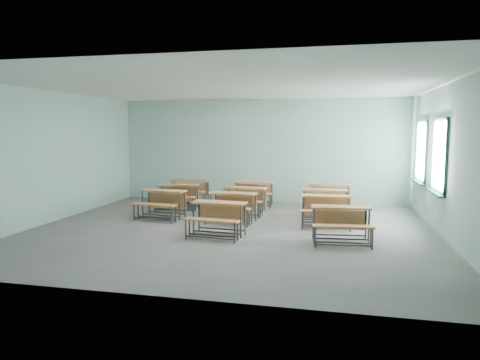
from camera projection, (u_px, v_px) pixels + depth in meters
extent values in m
cube|color=slate|center=(231.00, 230.00, 9.65)|extent=(9.00, 8.00, 0.02)
cube|color=white|center=(231.00, 85.00, 9.28)|extent=(9.00, 8.00, 0.02)
cube|color=#9EC6BC|center=(261.00, 151.00, 13.35)|extent=(9.00, 0.02, 3.20)
cube|color=#9EC6BC|center=(158.00, 179.00, 5.57)|extent=(9.00, 0.02, 3.20)
cube|color=#9EC6BC|center=(52.00, 157.00, 10.43)|extent=(0.02, 8.00, 3.20)
cube|color=#9EC6BC|center=(451.00, 162.00, 8.50)|extent=(0.02, 8.00, 3.20)
cube|color=#1A4B45|center=(420.00, 180.00, 11.30)|extent=(0.06, 1.20, 0.06)
cube|color=#1A4B45|center=(423.00, 121.00, 11.12)|extent=(0.06, 1.20, 0.06)
cube|color=#1A4B45|center=(426.00, 152.00, 10.66)|extent=(0.06, 0.06, 1.60)
cube|color=#1A4B45|center=(417.00, 150.00, 11.76)|extent=(0.06, 0.06, 1.60)
cube|color=#1A4B45|center=(422.00, 151.00, 11.21)|extent=(0.04, 0.04, 1.48)
cube|color=#1A4B45|center=(422.00, 151.00, 11.21)|extent=(0.04, 1.08, 0.04)
cube|color=#1A4B45|center=(418.00, 182.00, 11.31)|extent=(0.14, 1.28, 0.04)
cube|color=white|center=(423.00, 151.00, 11.20)|extent=(0.01, 1.08, 1.48)
cube|color=#1A4B45|center=(438.00, 190.00, 9.36)|extent=(0.06, 1.20, 0.06)
cube|color=#1A4B45|center=(442.00, 119.00, 9.18)|extent=(0.06, 1.20, 0.06)
cube|color=#1A4B45|center=(446.00, 157.00, 8.72)|extent=(0.06, 0.06, 1.60)
cube|color=#1A4B45|center=(434.00, 154.00, 9.82)|extent=(0.06, 0.06, 1.60)
cube|color=#1A4B45|center=(440.00, 155.00, 9.27)|extent=(0.04, 0.04, 1.48)
cube|color=#1A4B45|center=(440.00, 155.00, 9.27)|extent=(0.04, 1.08, 0.04)
cube|color=#1A4B45|center=(436.00, 193.00, 9.37)|extent=(0.14, 1.28, 0.04)
cube|color=white|center=(441.00, 155.00, 9.26)|extent=(0.01, 1.08, 1.48)
cube|color=#AA683D|center=(219.00, 203.00, 9.10)|extent=(1.19, 0.48, 0.04)
cube|color=#AA683D|center=(222.00, 215.00, 9.30)|extent=(1.10, 0.11, 0.40)
cylinder|color=#323436|center=(194.00, 219.00, 9.15)|extent=(0.04, 0.04, 0.68)
cylinder|color=#323436|center=(241.00, 222.00, 8.84)|extent=(0.04, 0.04, 0.68)
cylinder|color=#323436|center=(199.00, 216.00, 9.44)|extent=(0.04, 0.04, 0.68)
cylinder|color=#323436|center=(245.00, 219.00, 9.13)|extent=(0.04, 0.04, 0.68)
cube|color=#323436|center=(217.00, 232.00, 9.02)|extent=(1.06, 0.12, 0.03)
cube|color=#323436|center=(222.00, 229.00, 9.31)|extent=(1.06, 0.12, 0.03)
cube|color=#AA683D|center=(211.00, 220.00, 8.69)|extent=(1.17, 0.34, 0.03)
cylinder|color=#323436|center=(186.00, 230.00, 8.79)|extent=(0.04, 0.04, 0.40)
cylinder|color=#323436|center=(235.00, 233.00, 8.47)|extent=(0.04, 0.04, 0.40)
cylinder|color=#323436|center=(189.00, 228.00, 8.96)|extent=(0.04, 0.04, 0.40)
cylinder|color=#323436|center=(238.00, 231.00, 8.65)|extent=(0.04, 0.04, 0.40)
cube|color=#323436|center=(210.00, 238.00, 8.64)|extent=(1.06, 0.12, 0.03)
cube|color=#323436|center=(213.00, 235.00, 8.82)|extent=(1.06, 0.12, 0.03)
cube|color=#AA683D|center=(341.00, 207.00, 8.55)|extent=(1.19, 0.51, 0.04)
cube|color=#AA683D|center=(339.00, 220.00, 8.76)|extent=(1.10, 0.14, 0.40)
cylinder|color=#323436|center=(314.00, 226.00, 8.50)|extent=(0.04, 0.04, 0.68)
cylinder|color=#323436|center=(369.00, 227.00, 8.38)|extent=(0.04, 0.04, 0.68)
cylinder|color=#323436|center=(313.00, 223.00, 8.80)|extent=(0.04, 0.04, 0.68)
cylinder|color=#323436|center=(366.00, 224.00, 8.68)|extent=(0.04, 0.04, 0.68)
cube|color=#323436|center=(341.00, 239.00, 8.47)|extent=(1.06, 0.14, 0.03)
cube|color=#323436|center=(339.00, 235.00, 8.77)|extent=(1.06, 0.14, 0.03)
cube|color=#AA683D|center=(343.00, 226.00, 8.12)|extent=(1.18, 0.36, 0.03)
cylinder|color=#323436|center=(315.00, 238.00, 8.12)|extent=(0.04, 0.04, 0.40)
cylinder|color=#323436|center=(373.00, 240.00, 8.00)|extent=(0.04, 0.04, 0.40)
cylinder|color=#323436|center=(315.00, 236.00, 8.30)|extent=(0.04, 0.04, 0.40)
cylinder|color=#323436|center=(371.00, 237.00, 8.18)|extent=(0.04, 0.04, 0.40)
cube|color=#323436|center=(343.00, 245.00, 8.07)|extent=(1.06, 0.14, 0.03)
cube|color=#323436|center=(342.00, 243.00, 8.25)|extent=(1.06, 0.14, 0.03)
cube|color=#AA683D|center=(163.00, 191.00, 10.93)|extent=(1.20, 0.52, 0.04)
cube|color=#AA683D|center=(167.00, 201.00, 11.13)|extent=(1.09, 0.15, 0.40)
cylinder|color=#323436|center=(143.00, 204.00, 11.00)|extent=(0.04, 0.04, 0.68)
cylinder|color=#323436|center=(179.00, 207.00, 10.65)|extent=(0.04, 0.04, 0.68)
cylinder|color=#323436|center=(149.00, 202.00, 11.29)|extent=(0.04, 0.04, 0.68)
cylinder|color=#323436|center=(185.00, 205.00, 10.94)|extent=(0.04, 0.04, 0.68)
cube|color=#323436|center=(161.00, 215.00, 10.85)|extent=(1.06, 0.16, 0.03)
cube|color=#323436|center=(167.00, 213.00, 11.14)|extent=(1.06, 0.16, 0.03)
cube|color=#AA683D|center=(154.00, 205.00, 10.53)|extent=(1.18, 0.38, 0.03)
cylinder|color=#323436|center=(134.00, 213.00, 10.64)|extent=(0.04, 0.04, 0.40)
cylinder|color=#323436|center=(172.00, 215.00, 10.29)|extent=(0.04, 0.04, 0.40)
cylinder|color=#323436|center=(138.00, 211.00, 10.81)|extent=(0.04, 0.04, 0.40)
cylinder|color=#323436|center=(175.00, 214.00, 10.46)|extent=(0.04, 0.04, 0.40)
cube|color=#323436|center=(153.00, 219.00, 10.48)|extent=(1.06, 0.16, 0.03)
cube|color=#323436|center=(157.00, 217.00, 10.65)|extent=(1.06, 0.16, 0.03)
cube|color=#AA683D|center=(233.00, 193.00, 10.47)|extent=(1.19, 0.50, 0.04)
cube|color=#AA683D|center=(236.00, 204.00, 10.68)|extent=(1.10, 0.13, 0.40)
cylinder|color=#323436|center=(211.00, 208.00, 10.54)|extent=(0.04, 0.04, 0.68)
cylinder|color=#323436|center=(252.00, 210.00, 10.20)|extent=(0.04, 0.04, 0.68)
cylinder|color=#323436|center=(216.00, 206.00, 10.83)|extent=(0.04, 0.04, 0.68)
cylinder|color=#323436|center=(256.00, 208.00, 10.49)|extent=(0.04, 0.04, 0.68)
cube|color=#323436|center=(231.00, 219.00, 10.40)|extent=(1.06, 0.14, 0.03)
cube|color=#323436|center=(235.00, 216.00, 10.69)|extent=(1.06, 0.14, 0.03)
cube|color=#AA683D|center=(227.00, 208.00, 10.07)|extent=(1.18, 0.36, 0.03)
cylinder|color=#323436|center=(205.00, 216.00, 10.18)|extent=(0.04, 0.04, 0.40)
cylinder|color=#323436|center=(247.00, 219.00, 9.84)|extent=(0.04, 0.04, 0.40)
cylinder|color=#323436|center=(208.00, 215.00, 10.35)|extent=(0.04, 0.04, 0.40)
cylinder|color=#323436|center=(249.00, 218.00, 10.01)|extent=(0.04, 0.04, 0.40)
cube|color=#323436|center=(226.00, 223.00, 10.02)|extent=(1.06, 0.14, 0.03)
cube|color=#323436|center=(228.00, 221.00, 10.20)|extent=(1.06, 0.14, 0.03)
cube|color=#AA683D|center=(326.00, 196.00, 10.03)|extent=(1.17, 0.42, 0.04)
cube|color=#AA683D|center=(326.00, 207.00, 10.24)|extent=(1.10, 0.05, 0.40)
cylinder|color=#323436|center=(303.00, 212.00, 10.02)|extent=(0.04, 0.04, 0.68)
cylinder|color=#323436|center=(350.00, 213.00, 9.82)|extent=(0.04, 0.04, 0.68)
cylinder|color=#323436|center=(304.00, 209.00, 10.32)|extent=(0.04, 0.04, 0.68)
cylinder|color=#323436|center=(349.00, 211.00, 10.12)|extent=(0.04, 0.04, 0.68)
cube|color=#323436|center=(326.00, 223.00, 9.95)|extent=(1.06, 0.06, 0.03)
cube|color=#323436|center=(326.00, 220.00, 10.25)|extent=(1.06, 0.06, 0.03)
cube|color=#AA683D|center=(326.00, 212.00, 9.61)|extent=(1.16, 0.28, 0.03)
cylinder|color=#323436|center=(302.00, 221.00, 9.64)|extent=(0.04, 0.04, 0.40)
cylinder|color=#323436|center=(351.00, 223.00, 9.45)|extent=(0.04, 0.04, 0.40)
cylinder|color=#323436|center=(303.00, 219.00, 9.82)|extent=(0.04, 0.04, 0.40)
cylinder|color=#323436|center=(350.00, 221.00, 9.63)|extent=(0.04, 0.04, 0.40)
cube|color=#323436|center=(326.00, 227.00, 9.56)|extent=(1.06, 0.06, 0.03)
cube|color=#323436|center=(326.00, 226.00, 9.74)|extent=(1.06, 0.06, 0.03)
cube|color=#AA683D|center=(178.00, 185.00, 12.14)|extent=(1.19, 0.51, 0.04)
cube|color=#AA683D|center=(180.00, 194.00, 12.35)|extent=(1.09, 0.14, 0.40)
cylinder|color=#323436|center=(159.00, 198.00, 12.09)|extent=(0.04, 0.04, 0.68)
cylinder|color=#323436|center=(196.00, 198.00, 11.98)|extent=(0.04, 0.04, 0.68)
cylinder|color=#323436|center=(162.00, 196.00, 12.39)|extent=(0.04, 0.04, 0.68)
cylinder|color=#323436|center=(198.00, 197.00, 12.28)|extent=(0.04, 0.04, 0.68)
cube|color=#323436|center=(177.00, 207.00, 12.06)|extent=(1.06, 0.15, 0.03)
cube|color=#323436|center=(180.00, 205.00, 12.37)|extent=(1.06, 0.15, 0.03)
cube|color=#AA683D|center=(174.00, 197.00, 11.72)|extent=(1.18, 0.37, 0.03)
cylinder|color=#323436|center=(155.00, 205.00, 11.71)|extent=(0.04, 0.04, 0.40)
cylinder|color=#323436|center=(193.00, 206.00, 11.60)|extent=(0.04, 0.04, 0.40)
cylinder|color=#323436|center=(157.00, 204.00, 11.89)|extent=(0.04, 0.04, 0.40)
cylinder|color=#323436|center=(194.00, 205.00, 11.78)|extent=(0.04, 0.04, 0.40)
cube|color=#323436|center=(174.00, 210.00, 11.67)|extent=(1.06, 0.15, 0.03)
cube|color=#323436|center=(175.00, 209.00, 11.85)|extent=(1.06, 0.15, 0.03)
cube|color=#AA683D|center=(245.00, 188.00, 11.46)|extent=(1.19, 0.48, 0.04)
cube|color=#AA683D|center=(247.00, 198.00, 11.66)|extent=(1.10, 0.11, 0.40)
cylinder|color=#323436|center=(224.00, 201.00, 11.51)|extent=(0.04, 0.04, 0.68)
cylinder|color=#323436|center=(262.00, 203.00, 11.19)|extent=(0.04, 0.04, 0.68)
cylinder|color=#323436|center=(228.00, 199.00, 11.80)|extent=(0.04, 0.04, 0.68)
cylinder|color=#323436|center=(265.00, 201.00, 11.49)|extent=(0.04, 0.04, 0.68)
cube|color=#323436|center=(243.00, 211.00, 11.38)|extent=(1.06, 0.12, 0.03)
cube|color=#323436|center=(246.00, 209.00, 11.67)|extent=(1.06, 0.12, 0.03)
cube|color=#AA683D|center=(240.00, 201.00, 11.05)|extent=(1.17, 0.34, 0.03)
cylinder|color=#323436|center=(219.00, 209.00, 11.15)|extent=(0.04, 0.04, 0.40)
cylinder|color=#323436|center=(259.00, 211.00, 10.83)|extent=(0.04, 0.04, 0.40)
cylinder|color=#323436|center=(222.00, 208.00, 11.32)|extent=(0.04, 0.04, 0.40)
cylinder|color=#323436|center=(260.00, 210.00, 11.00)|extent=(0.04, 0.04, 0.40)
cube|color=#323436|center=(239.00, 215.00, 11.00)|extent=(1.06, 0.12, 0.03)
cube|color=#323436|center=(241.00, 213.00, 11.18)|extent=(1.06, 0.12, 0.03)
cube|color=#AA683D|center=(325.00, 190.00, 11.05)|extent=(1.16, 0.39, 0.04)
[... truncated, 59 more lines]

